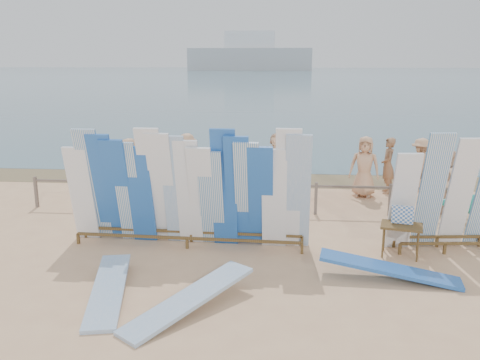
# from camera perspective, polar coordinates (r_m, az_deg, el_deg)

# --- Properties ---
(ground) EXTENTS (160.00, 160.00, 0.00)m
(ground) POSITION_cam_1_polar(r_m,az_deg,el_deg) (11.42, -0.85, -8.05)
(ground) COLOR #DCAC7F
(ground) RESTS_ON ground
(ocean) EXTENTS (320.00, 240.00, 0.02)m
(ocean) POSITION_cam_1_polar(r_m,az_deg,el_deg) (138.64, 4.64, 11.66)
(ocean) COLOR #416374
(ocean) RESTS_ON ground
(wet_sand_strip) EXTENTS (40.00, 2.60, 0.01)m
(wet_sand_strip) POSITION_cam_1_polar(r_m,az_deg,el_deg) (18.29, 1.44, 0.21)
(wet_sand_strip) COLOR olive
(wet_sand_strip) RESTS_ON ground
(distant_ship) EXTENTS (45.00, 8.00, 14.00)m
(distant_ship) POSITION_cam_1_polar(r_m,az_deg,el_deg) (191.02, 1.10, 13.77)
(distant_ship) COLOR #999EA3
(distant_ship) RESTS_ON ocean
(fence) EXTENTS (12.08, 0.08, 0.90)m
(fence) POSITION_cam_1_polar(r_m,az_deg,el_deg) (14.07, 0.38, -1.19)
(fence) COLOR #6D5E52
(fence) RESTS_ON ground
(main_surfboard_rack) EXTENTS (5.54, 0.94, 2.79)m
(main_surfboard_rack) POSITION_cam_1_polar(r_m,az_deg,el_deg) (11.48, -5.81, -1.45)
(main_surfboard_rack) COLOR brown
(main_surfboard_rack) RESTS_ON ground
(side_surfboard_rack) EXTENTS (2.45, 0.94, 2.71)m
(side_surfboard_rack) POSITION_cam_1_polar(r_m,az_deg,el_deg) (11.99, 22.14, -1.84)
(side_surfboard_rack) COLOR brown
(side_surfboard_rack) RESTS_ON ground
(vendor_table) EXTENTS (0.98, 0.79, 1.14)m
(vendor_table) POSITION_cam_1_polar(r_m,az_deg,el_deg) (11.59, 17.59, -6.38)
(vendor_table) COLOR brown
(vendor_table) RESTS_ON ground
(flat_board_b) EXTENTS (2.07, 2.48, 0.43)m
(flat_board_b) POSITION_cam_1_polar(r_m,az_deg,el_deg) (8.99, -5.70, -14.38)
(flat_board_b) COLOR #83A9D2
(flat_board_b) RESTS_ON ground
(flat_board_d) EXTENTS (2.74, 0.94, 0.44)m
(flat_board_d) POSITION_cam_1_polar(r_m,az_deg,el_deg) (10.48, 16.36, -10.67)
(flat_board_d) COLOR #245CB5
(flat_board_d) RESTS_ON ground
(flat_board_a) EXTENTS (1.11, 2.76, 0.25)m
(flat_board_a) POSITION_cam_1_polar(r_m,az_deg,el_deg) (9.75, -14.50, -12.43)
(flat_board_a) COLOR #83A9D2
(flat_board_a) RESTS_ON ground
(beach_chair_left) EXTENTS (0.76, 0.77, 0.88)m
(beach_chair_left) POSITION_cam_1_polar(r_m,az_deg,el_deg) (15.24, 3.88, -1.52)
(beach_chair_left) COLOR red
(beach_chair_left) RESTS_ON ground
(beach_chair_right) EXTENTS (0.75, 0.76, 0.89)m
(beach_chair_right) POSITION_cam_1_polar(r_m,az_deg,el_deg) (14.95, 3.78, -1.82)
(beach_chair_right) COLOR red
(beach_chair_right) RESTS_ON ground
(stroller) EXTENTS (0.80, 0.98, 1.17)m
(stroller) POSITION_cam_1_polar(r_m,az_deg,el_deg) (15.32, 5.01, -0.65)
(stroller) COLOR red
(stroller) RESTS_ON ground
(beachgoer_0) EXTENTS (0.96, 0.77, 1.77)m
(beachgoer_0) POSITION_cam_1_polar(r_m,az_deg,el_deg) (16.45, -12.30, 1.55)
(beachgoer_0) COLOR tan
(beachgoer_0) RESTS_ON ground
(beachgoer_8) EXTENTS (0.48, 0.88, 1.76)m
(beachgoer_8) POSITION_cam_1_polar(r_m,az_deg,el_deg) (15.26, 22.33, -0.10)
(beachgoer_8) COLOR beige
(beachgoer_8) RESTS_ON ground
(beachgoer_11) EXTENTS (1.74, 1.37, 1.83)m
(beachgoer_11) POSITION_cam_1_polar(r_m,az_deg,el_deg) (18.52, -10.50, 3.05)
(beachgoer_11) COLOR beige
(beachgoer_11) RESTS_ON ground
(beachgoer_5) EXTENTS (1.64, 0.86, 1.69)m
(beachgoer_5) POSITION_cam_1_polar(r_m,az_deg,el_deg) (17.80, 4.05, 2.59)
(beachgoer_5) COLOR beige
(beachgoer_5) RESTS_ON ground
(beachgoer_4) EXTENTS (0.94, 0.88, 1.54)m
(beachgoer_4) POSITION_cam_1_polar(r_m,az_deg,el_deg) (16.07, 4.88, 1.13)
(beachgoer_4) COLOR #8C6042
(beachgoer_4) RESTS_ON ground
(beachgoer_6) EXTENTS (1.00, 0.65, 1.89)m
(beachgoer_6) POSITION_cam_1_polar(r_m,az_deg,el_deg) (16.13, 13.79, 1.47)
(beachgoer_6) COLOR tan
(beachgoer_6) RESTS_ON ground
(beachgoer_3) EXTENTS (1.07, 1.17, 1.75)m
(beachgoer_3) POSITION_cam_1_polar(r_m,az_deg,el_deg) (17.35, -5.95, 2.36)
(beachgoer_3) COLOR tan
(beachgoer_3) RESTS_ON ground
(beachgoer_10) EXTENTS (1.19, 1.03, 1.90)m
(beachgoer_10) POSITION_cam_1_polar(r_m,az_deg,el_deg) (15.55, 20.96, 0.53)
(beachgoer_10) COLOR #8C6042
(beachgoer_10) RESTS_ON ground
(beachgoer_7) EXTENTS (0.38, 0.66, 1.78)m
(beachgoer_7) POSITION_cam_1_polar(r_m,az_deg,el_deg) (16.76, 16.27, 1.57)
(beachgoer_7) COLOR #8C6042
(beachgoer_7) RESTS_ON ground
(beachgoer_9) EXTENTS (0.97, 1.20, 1.73)m
(beachgoer_9) POSITION_cam_1_polar(r_m,az_deg,el_deg) (17.32, 19.59, 1.61)
(beachgoer_9) COLOR tan
(beachgoer_9) RESTS_ON ground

